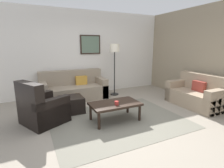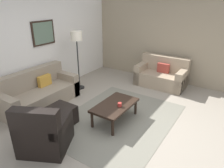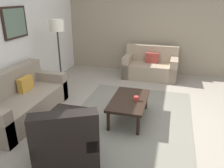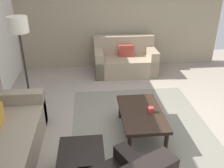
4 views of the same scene
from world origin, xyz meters
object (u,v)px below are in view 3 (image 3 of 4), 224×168
object	(u,v)px
couch_main	(19,102)
framed_artwork	(15,23)
cup	(136,99)
lamp_standing	(57,33)
ottoman	(66,123)
couch_loveseat	(150,66)
armchair_leather	(67,148)
coffee_table	(129,102)

from	to	relation	value
couch_main	framed_artwork	xyz separation A→B (m)	(0.75, 0.41, 1.39)
couch_main	cup	bearing A→B (deg)	-79.11
couch_main	lamp_standing	distance (m)	1.78
couch_main	ottoman	size ratio (longest dim) A/B	3.56
couch_loveseat	lamp_standing	xyz separation A→B (m)	(-1.62, 1.98, 1.11)
couch_loveseat	cup	distance (m)	2.57
couch_loveseat	armchair_leather	world-z (taller)	armchair_leather
couch_main	cup	size ratio (longest dim) A/B	22.77
couch_loveseat	framed_artwork	distance (m)	3.68
couch_loveseat	armchair_leather	distance (m)	4.09
armchair_leather	ottoman	bearing A→B (deg)	27.05
armchair_leather	framed_artwork	xyz separation A→B (m)	(1.81, 1.94, 1.38)
coffee_table	cup	distance (m)	0.17
ottoman	cup	bearing A→B (deg)	-54.68
armchair_leather	lamp_standing	xyz separation A→B (m)	(2.43, 1.34, 1.10)
armchair_leather	ottoman	xyz separation A→B (m)	(0.74, 0.38, -0.11)
coffee_table	cup	size ratio (longest dim) A/B	12.55
couch_loveseat	ottoman	bearing A→B (deg)	162.84
armchair_leather	couch_loveseat	bearing A→B (deg)	-9.05
couch_main	lamp_standing	xyz separation A→B (m)	(1.37, -0.20, 1.11)
armchair_leather	framed_artwork	distance (m)	2.99
couch_loveseat	couch_main	bearing A→B (deg)	143.91
armchair_leather	ottoman	distance (m)	0.83
couch_loveseat	lamp_standing	bearing A→B (deg)	129.19
cup	couch_main	bearing A→B (deg)	100.89
armchair_leather	lamp_standing	size ratio (longest dim) A/B	0.63
armchair_leather	framed_artwork	bearing A→B (deg)	47.03
coffee_table	lamp_standing	xyz separation A→B (m)	(0.92, 1.87, 1.05)
couch_main	ottoman	bearing A→B (deg)	-105.35
couch_loveseat	coffee_table	distance (m)	2.54
armchair_leather	framed_artwork	size ratio (longest dim) A/B	1.53
lamp_standing	framed_artwork	xyz separation A→B (m)	(-0.62, 0.60, 0.27)
couch_loveseat	ottoman	world-z (taller)	couch_loveseat
couch_main	coffee_table	size ratio (longest dim) A/B	1.81
ottoman	framed_artwork	world-z (taller)	framed_artwork
couch_loveseat	cup	bearing A→B (deg)	-179.42
cup	framed_artwork	size ratio (longest dim) A/B	0.12
couch_main	ottoman	distance (m)	1.20
couch_main	cup	xyz separation A→B (m)	(0.42, -2.20, 0.15)
couch_loveseat	framed_artwork	size ratio (longest dim) A/B	2.11
ottoman	framed_artwork	bearing A→B (deg)	55.61
couch_main	framed_artwork	world-z (taller)	framed_artwork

